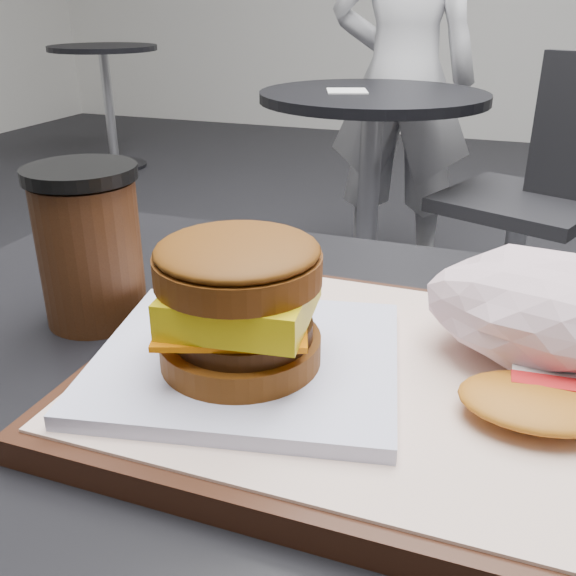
# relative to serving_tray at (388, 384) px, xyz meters

# --- Properties ---
(serving_tray) EXTENTS (0.38, 0.28, 0.02)m
(serving_tray) POSITION_rel_serving_tray_xyz_m (0.00, 0.00, 0.00)
(serving_tray) COLOR black
(serving_tray) RESTS_ON customer_table
(breakfast_sandwich) EXTENTS (0.22, 0.20, 0.09)m
(breakfast_sandwich) POSITION_rel_serving_tray_xyz_m (-0.09, -0.03, 0.05)
(breakfast_sandwich) COLOR white
(breakfast_sandwich) RESTS_ON serving_tray
(hash_brown) EXTENTS (0.12, 0.10, 0.02)m
(hash_brown) POSITION_rel_serving_tray_xyz_m (0.10, -0.01, 0.02)
(hash_brown) COLOR silver
(hash_brown) RESTS_ON serving_tray
(crumpled_wrapper) EXTENTS (0.15, 0.12, 0.07)m
(crumpled_wrapper) POSITION_rel_serving_tray_xyz_m (0.09, 0.05, 0.04)
(crumpled_wrapper) COLOR white
(crumpled_wrapper) RESTS_ON serving_tray
(coffee_cup) EXTENTS (0.08, 0.08, 0.12)m
(coffee_cup) POSITION_rel_serving_tray_xyz_m (-0.24, 0.03, 0.05)
(coffee_cup) COLOR #3A1D0D
(coffee_cup) RESTS_ON customer_table
(neighbor_table) EXTENTS (0.70, 0.70, 0.75)m
(neighbor_table) POSITION_rel_serving_tray_xyz_m (-0.39, 1.64, -0.23)
(neighbor_table) COLOR black
(neighbor_table) RESTS_ON ground
(napkin) EXTENTS (0.15, 0.15, 0.00)m
(napkin) POSITION_rel_serving_tray_xyz_m (-0.46, 1.61, -0.03)
(napkin) COLOR white
(napkin) RESTS_ON neighbor_table
(neighbor_chair) EXTENTS (0.65, 0.55, 0.88)m
(neighbor_chair) POSITION_rel_serving_tray_xyz_m (0.15, 1.59, -0.27)
(neighbor_chair) COLOR #A5A5AA
(neighbor_chair) RESTS_ON ground
(patron) EXTENTS (0.56, 0.39, 1.47)m
(patron) POSITION_rel_serving_tray_xyz_m (-0.39, 2.10, -0.04)
(patron) COLOR silver
(patron) RESTS_ON ground
(bg_table_mid) EXTENTS (0.66, 0.66, 0.75)m
(bg_table_mid) POSITION_rel_serving_tray_xyz_m (-2.44, 3.19, -0.22)
(bg_table_mid) COLOR black
(bg_table_mid) RESTS_ON ground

